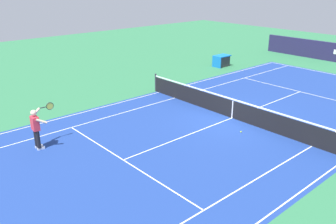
{
  "coord_description": "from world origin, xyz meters",
  "views": [
    {
      "loc": [
        12.96,
        9.94,
        6.4
      ],
      "look_at": [
        3.36,
        -0.91,
        0.9
      ],
      "focal_mm": 38.01,
      "sensor_mm": 36.0,
      "label": 1
    }
  ],
  "objects_px": {
    "tennis_net": "(233,109)",
    "tennis_player_near": "(36,127)",
    "equipment_cart_tarped": "(222,61)",
    "tennis_ball": "(241,132)"
  },
  "relations": [
    {
      "from": "tennis_player_near",
      "to": "tennis_ball",
      "type": "relative_size",
      "value": 25.71
    },
    {
      "from": "tennis_net",
      "to": "tennis_player_near",
      "type": "distance_m",
      "value": 8.9
    },
    {
      "from": "tennis_player_near",
      "to": "tennis_ball",
      "type": "xyz_separation_m",
      "value": [
        -7.29,
        4.38,
        -0.9
      ]
    },
    {
      "from": "tennis_net",
      "to": "equipment_cart_tarped",
      "type": "bearing_deg",
      "value": -136.75
    },
    {
      "from": "tennis_net",
      "to": "tennis_player_near",
      "type": "height_order",
      "value": "tennis_player_near"
    },
    {
      "from": "tennis_ball",
      "to": "equipment_cart_tarped",
      "type": "xyz_separation_m",
      "value": [
        -8.88,
        -8.71,
        0.4
      ]
    },
    {
      "from": "tennis_net",
      "to": "equipment_cart_tarped",
      "type": "distance_m",
      "value": 10.74
    },
    {
      "from": "tennis_net",
      "to": "tennis_player_near",
      "type": "xyz_separation_m",
      "value": [
        8.36,
        -3.03,
        0.44
      ]
    },
    {
      "from": "tennis_ball",
      "to": "equipment_cart_tarped",
      "type": "height_order",
      "value": "equipment_cart_tarped"
    },
    {
      "from": "tennis_ball",
      "to": "equipment_cart_tarped",
      "type": "bearing_deg",
      "value": -135.57
    }
  ]
}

